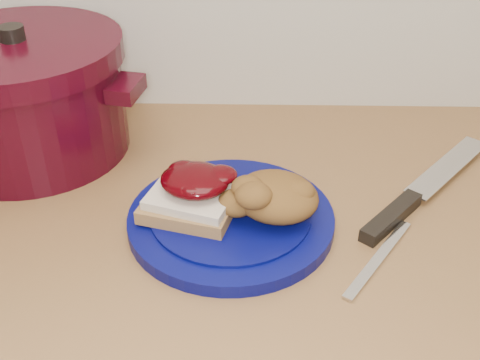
{
  "coord_description": "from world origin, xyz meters",
  "views": [
    {
      "loc": [
        0.03,
        0.94,
        1.33
      ],
      "look_at": [
        0.02,
        1.51,
        0.95
      ],
      "focal_mm": 45.0,
      "sensor_mm": 36.0,
      "label": 1
    }
  ],
  "objects_px": {
    "dutch_oven": "(25,96)",
    "butter_knife": "(379,258)",
    "pepper_grinder": "(34,84)",
    "chef_knife": "(408,202)",
    "plate": "(231,220)"
  },
  "relations": [
    {
      "from": "chef_knife",
      "to": "butter_knife",
      "type": "relative_size",
      "value": 1.58
    },
    {
      "from": "pepper_grinder",
      "to": "chef_knife",
      "type": "bearing_deg",
      "value": -20.9
    },
    {
      "from": "pepper_grinder",
      "to": "plate",
      "type": "bearing_deg",
      "value": -38.46
    },
    {
      "from": "dutch_oven",
      "to": "butter_knife",
      "type": "bearing_deg",
      "value": -27.26
    },
    {
      "from": "plate",
      "to": "butter_knife",
      "type": "height_order",
      "value": "plate"
    },
    {
      "from": "butter_knife",
      "to": "dutch_oven",
      "type": "height_order",
      "value": "dutch_oven"
    },
    {
      "from": "plate",
      "to": "butter_knife",
      "type": "relative_size",
      "value": 1.59
    },
    {
      "from": "dutch_oven",
      "to": "pepper_grinder",
      "type": "distance_m",
      "value": 0.06
    },
    {
      "from": "butter_knife",
      "to": "pepper_grinder",
      "type": "height_order",
      "value": "pepper_grinder"
    },
    {
      "from": "chef_knife",
      "to": "pepper_grinder",
      "type": "xyz_separation_m",
      "value": [
        -0.5,
        0.19,
        0.06
      ]
    },
    {
      "from": "plate",
      "to": "butter_knife",
      "type": "xyz_separation_m",
      "value": [
        0.16,
        -0.06,
        -0.0
      ]
    },
    {
      "from": "plate",
      "to": "dutch_oven",
      "type": "height_order",
      "value": "dutch_oven"
    },
    {
      "from": "plate",
      "to": "chef_knife",
      "type": "relative_size",
      "value": 1.01
    },
    {
      "from": "dutch_oven",
      "to": "chef_knife",
      "type": "bearing_deg",
      "value": -14.97
    },
    {
      "from": "dutch_oven",
      "to": "pepper_grinder",
      "type": "bearing_deg",
      "value": 99.04
    }
  ]
}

